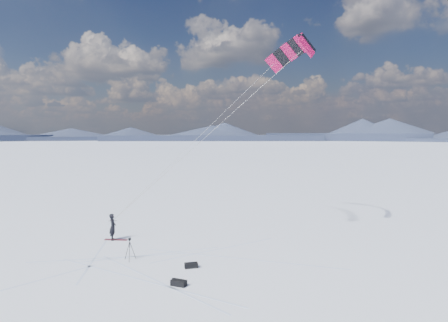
# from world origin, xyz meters

# --- Properties ---
(ground) EXTENTS (1800.00, 1800.00, 0.00)m
(ground) POSITION_xyz_m (0.00, 0.00, 0.00)
(ground) COLOR white
(horizon_hills) EXTENTS (704.47, 706.88, 8.31)m
(horizon_hills) POSITION_xyz_m (-0.00, -0.00, 3.29)
(horizon_hills) COLOR #1D2636
(horizon_hills) RESTS_ON ground
(snow_tracks) EXTENTS (17.62, 14.39, 0.01)m
(snow_tracks) POSITION_xyz_m (-0.41, -0.64, 0.00)
(snow_tracks) COLOR #AFC0E3
(snow_tracks) RESTS_ON ground
(snowkiter) EXTENTS (0.61, 0.78, 1.88)m
(snowkiter) POSITION_xyz_m (-3.51, 4.41, 0.00)
(snowkiter) COLOR black
(snowkiter) RESTS_ON ground
(snowboard) EXTENTS (1.64, 0.35, 0.04)m
(snowboard) POSITION_xyz_m (-3.30, 4.41, 0.02)
(snowboard) COLOR maroon
(snowboard) RESTS_ON ground
(tripod) EXTENTS (0.67, 0.64, 1.34)m
(tripod) POSITION_xyz_m (-0.97, 0.41, 0.87)
(tripod) COLOR black
(tripod) RESTS_ON ground
(gear_bag_a) EXTENTS (0.81, 0.55, 0.33)m
(gear_bag_a) POSITION_xyz_m (2.86, -0.58, 0.15)
(gear_bag_a) COLOR black
(gear_bag_a) RESTS_ON ground
(gear_bag_b) EXTENTS (0.85, 0.59, 0.35)m
(gear_bag_b) POSITION_xyz_m (2.63, -3.05, 0.15)
(gear_bag_b) COLOR black
(gear_bag_b) RESTS_ON ground
(power_kite) EXTENTS (14.49, 7.09, 13.48)m
(power_kite) POSITION_xyz_m (9.45, 8.13, 13.77)
(power_kite) COLOR #AE0C44
(power_kite) RESTS_ON ground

